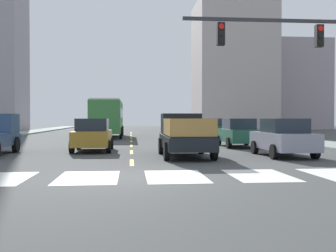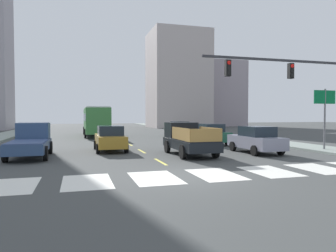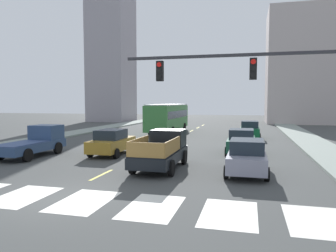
{
  "view_description": "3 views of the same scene",
  "coord_description": "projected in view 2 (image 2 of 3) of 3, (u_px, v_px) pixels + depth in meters",
  "views": [
    {
      "loc": [
        -0.04,
        -12.04,
        1.72
      ],
      "look_at": [
        2.03,
        10.6,
        1.3
      ],
      "focal_mm": 43.77,
      "sensor_mm": 36.0,
      "label": 1
    },
    {
      "loc": [
        -4.15,
        -11.78,
        2.44
      ],
      "look_at": [
        1.21,
        6.8,
        1.77
      ],
      "focal_mm": 33.59,
      "sensor_mm": 36.0,
      "label": 2
    },
    {
      "loc": [
        6.97,
        -10.13,
        3.54
      ],
      "look_at": [
        0.94,
        13.47,
        1.74
      ],
      "focal_mm": 34.19,
      "sensor_mm": 36.0,
      "label": 3
    }
  ],
  "objects": [
    {
      "name": "crosswalk_stripe_3",
      "position": [
        155.0,
        178.0,
        12.19
      ],
      "size": [
        1.76,
        2.8,
        0.01
      ],
      "primitive_type": "cube",
      "color": "silver",
      "rests_on": "ground"
    },
    {
      "name": "crosswalk_stripe_2",
      "position": [
        87.0,
        182.0,
        11.48
      ],
      "size": [
        1.76,
        2.8,
        0.01
      ],
      "primitive_type": "cube",
      "color": "silver",
      "rests_on": "ground"
    },
    {
      "name": "lane_dash_3",
      "position": [
        122.0,
        140.0,
        30.79
      ],
      "size": [
        0.16,
        2.4,
        0.01
      ],
      "primitive_type": "cube",
      "color": "#DACD4C",
      "rests_on": "ground"
    },
    {
      "name": "crosswalk_stripe_5",
      "position": [
        270.0,
        171.0,
        13.61
      ],
      "size": [
        1.76,
        2.8,
        0.01
      ],
      "primitive_type": "cube",
      "color": "silver",
      "rests_on": "ground"
    },
    {
      "name": "block_mid_right",
      "position": [
        178.0,
        80.0,
        62.76
      ],
      "size": [
        11.16,
        10.06,
        18.92
      ],
      "primitive_type": "cube",
      "color": "#B6A9A6",
      "rests_on": "ground"
    },
    {
      "name": "lane_dash_7",
      "position": [
        105.0,
        130.0,
        49.99
      ],
      "size": [
        0.16,
        2.4,
        0.01
      ],
      "primitive_type": "cube",
      "color": "#DACD4C",
      "rests_on": "ground"
    },
    {
      "name": "sidewalk_right",
      "position": [
        239.0,
        137.0,
        33.22
      ],
      "size": [
        3.01,
        110.0,
        0.15
      ],
      "primitive_type": "cube",
      "color": "gray",
      "rests_on": "ground"
    },
    {
      "name": "lane_dash_1",
      "position": [
        142.0,
        151.0,
        21.19
      ],
      "size": [
        0.16,
        2.4,
        0.01
      ],
      "primitive_type": "cube",
      "color": "#DACD4C",
      "rests_on": "ground"
    },
    {
      "name": "lane_dash_6",
      "position": [
        108.0,
        132.0,
        45.19
      ],
      "size": [
        0.16,
        2.4,
        0.01
      ],
      "primitive_type": "cube",
      "color": "#DACD4C",
      "rests_on": "ground"
    },
    {
      "name": "block_mid_left",
      "position": [
        216.0,
        94.0,
        70.12
      ],
      "size": [
        11.77,
        7.39,
        14.33
      ],
      "primitive_type": "cube",
      "color": "#9B9098",
      "rests_on": "ground"
    },
    {
      "name": "sedan_mid",
      "position": [
        179.0,
        129.0,
        35.79
      ],
      "size": [
        2.02,
        4.4,
        1.72
      ],
      "rotation": [
        0.0,
        0.0,
        -0.03
      ],
      "color": "#10572D",
      "rests_on": "ground"
    },
    {
      "name": "crosswalk_stripe_1",
      "position": [
        10.0,
        186.0,
        10.77
      ],
      "size": [
        1.76,
        2.8,
        0.01
      ],
      "primitive_type": "cube",
      "color": "silver",
      "rests_on": "ground"
    },
    {
      "name": "city_bus",
      "position": [
        96.0,
        119.0,
        36.31
      ],
      "size": [
        2.72,
        10.8,
        3.32
      ],
      "rotation": [
        0.0,
        0.0,
        0.0
      ],
      "color": "#377839",
      "rests_on": "ground"
    },
    {
      "name": "lane_dash_5",
      "position": [
        111.0,
        134.0,
        40.39
      ],
      "size": [
        0.16,
        2.4,
        0.01
      ],
      "primitive_type": "cube",
      "color": "#DACD4C",
      "rests_on": "ground"
    },
    {
      "name": "traffic_signal_gantry",
      "position": [
        309.0,
        83.0,
        17.49
      ],
      "size": [
        9.56,
        0.27,
        6.0
      ],
      "color": "#2D2D33",
      "rests_on": "ground"
    },
    {
      "name": "lane_dash_2",
      "position": [
        130.0,
        144.0,
        25.99
      ],
      "size": [
        0.16,
        2.4,
        0.01
      ],
      "primitive_type": "cube",
      "color": "#DACD4C",
      "rests_on": "ground"
    },
    {
      "name": "ground_plane",
      "position": [
        186.0,
        176.0,
        12.55
      ],
      "size": [
        160.0,
        160.0,
        0.0
      ],
      "primitive_type": "plane",
      "color": "#3F4141"
    },
    {
      "name": "sedan_near_left",
      "position": [
        256.0,
        140.0,
        20.19
      ],
      "size": [
        2.02,
        4.4,
        1.72
      ],
      "rotation": [
        0.0,
        0.0,
        0.01
      ],
      "color": "gray",
      "rests_on": "ground"
    },
    {
      "name": "pickup_dark",
      "position": [
        31.0,
        141.0,
        18.42
      ],
      "size": [
        2.18,
        5.2,
        1.96
      ],
      "rotation": [
        0.0,
        0.0,
        0.02
      ],
      "color": "navy",
      "rests_on": "ground"
    },
    {
      "name": "crosswalk_stripe_4",
      "position": [
        215.0,
        174.0,
        12.9
      ],
      "size": [
        1.76,
        2.8,
        0.01
      ],
      "primitive_type": "cube",
      "color": "silver",
      "rests_on": "ground"
    },
    {
      "name": "lane_dash_4",
      "position": [
        116.0,
        137.0,
        35.59
      ],
      "size": [
        0.16,
        2.4,
        0.01
      ],
      "primitive_type": "cube",
      "color": "#DACD4C",
      "rests_on": "ground"
    },
    {
      "name": "lane_dash_0",
      "position": [
        161.0,
        162.0,
        16.39
      ],
      "size": [
        0.16,
        2.4,
        0.01
      ],
      "primitive_type": "cube",
      "color": "#DACD4C",
      "rests_on": "ground"
    },
    {
      "name": "sedan_near_right",
      "position": [
        110.0,
        138.0,
        21.29
      ],
      "size": [
        2.02,
        4.4,
        1.72
      ],
      "rotation": [
        0.0,
        0.0,
        0.01
      ],
      "color": "olive",
      "rests_on": "ground"
    },
    {
      "name": "pickup_stakebed",
      "position": [
        187.0,
        139.0,
        19.48
      ],
      "size": [
        2.18,
        5.2,
        1.96
      ],
      "rotation": [
        0.0,
        0.0,
        0.02
      ],
      "color": "black",
      "rests_on": "ground"
    },
    {
      "name": "sedan_far",
      "position": [
        210.0,
        134.0,
        26.07
      ],
      "size": [
        2.02,
        4.4,
        1.72
      ],
      "rotation": [
        0.0,
        0.0,
        -0.04
      ],
      "color": "#1A4F37",
      "rests_on": "ground"
    },
    {
      "name": "direction_sign_green",
      "position": [
        325.0,
        106.0,
        21.06
      ],
      "size": [
        1.7,
        0.12,
        4.2
      ],
      "color": "slate",
      "rests_on": "ground"
    },
    {
      "name": "crosswalk_stripe_6",
      "position": [
        318.0,
        168.0,
        14.32
      ],
      "size": [
        1.76,
        2.8,
        0.01
      ],
      "primitive_type": "cube",
      "color": "silver",
      "rests_on": "ground"
    }
  ]
}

